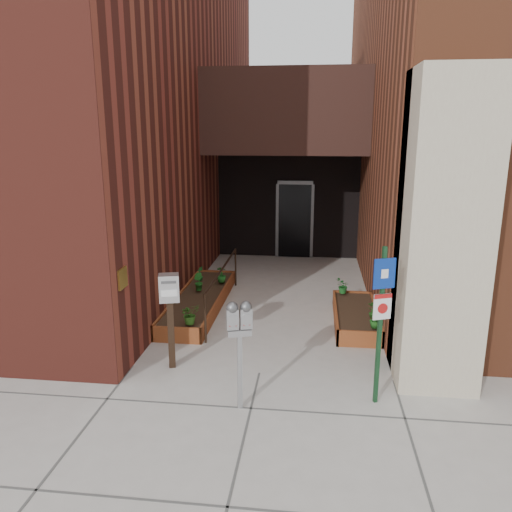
% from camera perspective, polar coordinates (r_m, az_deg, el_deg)
% --- Properties ---
extents(ground, '(80.00, 80.00, 0.00)m').
position_cam_1_polar(ground, '(7.80, 0.38, -13.24)').
color(ground, '#9E9991').
rests_on(ground, ground).
extents(architecture, '(20.00, 14.60, 10.00)m').
position_cam_1_polar(architecture, '(13.87, 3.02, 19.97)').
color(architecture, maroon).
rests_on(architecture, ground).
extents(planter_left, '(0.90, 3.60, 0.30)m').
position_cam_1_polar(planter_left, '(10.45, -6.45, -5.22)').
color(planter_left, brown).
rests_on(planter_left, ground).
extents(planter_right, '(0.80, 2.20, 0.30)m').
position_cam_1_polar(planter_right, '(9.75, 11.31, -6.86)').
color(planter_right, brown).
rests_on(planter_right, ground).
extents(handrail, '(0.04, 3.34, 0.90)m').
position_cam_1_polar(handrail, '(10.11, -3.85, -2.17)').
color(handrail, black).
rests_on(handrail, ground).
extents(parking_meter, '(0.35, 0.21, 1.49)m').
position_cam_1_polar(parking_meter, '(6.45, -1.92, -8.05)').
color(parking_meter, '#959598').
rests_on(parking_meter, ground).
extents(sign_post, '(0.28, 0.13, 2.18)m').
position_cam_1_polar(sign_post, '(6.70, 14.15, -5.97)').
color(sign_post, '#153A1E').
rests_on(sign_post, ground).
extents(payment_dropbox, '(0.35, 0.29, 1.51)m').
position_cam_1_polar(payment_dropbox, '(7.68, -9.84, -5.10)').
color(payment_dropbox, black).
rests_on(payment_dropbox, ground).
extents(shrub_left_a, '(0.46, 0.46, 0.36)m').
position_cam_1_polar(shrub_left_a, '(8.83, -7.54, -6.58)').
color(shrub_left_a, '#2B5D1A').
rests_on(shrub_left_a, planter_left).
extents(shrub_left_b, '(0.29, 0.29, 0.37)m').
position_cam_1_polar(shrub_left_b, '(10.59, -6.63, -2.95)').
color(shrub_left_b, '#195A1A').
rests_on(shrub_left_b, planter_left).
extents(shrub_left_c, '(0.24, 0.24, 0.36)m').
position_cam_1_polar(shrub_left_c, '(11.09, -3.97, -2.11)').
color(shrub_left_c, '#1A5C1C').
rests_on(shrub_left_c, planter_left).
extents(shrub_left_d, '(0.24, 0.24, 0.32)m').
position_cam_1_polar(shrub_left_d, '(11.25, -6.37, -2.02)').
color(shrub_left_d, '#19581E').
rests_on(shrub_left_d, planter_left).
extents(shrub_right_a, '(0.26, 0.26, 0.32)m').
position_cam_1_polar(shrub_right_a, '(8.83, 13.47, -6.99)').
color(shrub_right_a, '#1B5217').
rests_on(shrub_right_a, planter_right).
extents(shrub_right_b, '(0.18, 0.18, 0.31)m').
position_cam_1_polar(shrub_right_b, '(9.27, 13.15, -5.95)').
color(shrub_right_b, '#1D4E16').
rests_on(shrub_right_b, planter_right).
extents(shrub_right_c, '(0.38, 0.38, 0.31)m').
position_cam_1_polar(shrub_right_c, '(10.48, 9.90, -3.42)').
color(shrub_right_c, '#1C6322').
rests_on(shrub_right_c, planter_right).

